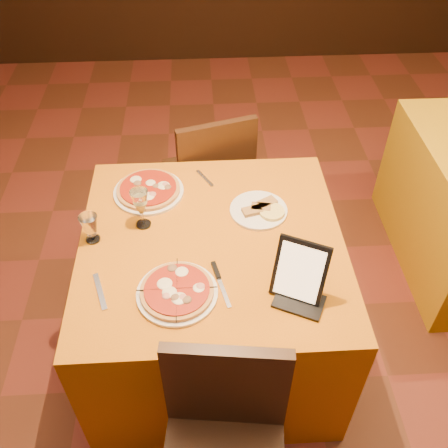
{
  "coord_description": "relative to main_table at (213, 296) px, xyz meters",
  "views": [
    {
      "loc": [
        -0.13,
        -1.2,
        2.24
      ],
      "look_at": [
        -0.04,
        0.23,
        0.86
      ],
      "focal_mm": 40.0,
      "sensor_mm": 36.0,
      "label": 1
    }
  ],
  "objects": [
    {
      "name": "floor",
      "position": [
        0.09,
        -0.25,
        -0.38
      ],
      "size": [
        6.0,
        7.0,
        0.01
      ],
      "primitive_type": "cube",
      "color": "#5E2D19",
      "rests_on": "ground"
    },
    {
      "name": "main_table",
      "position": [
        0.0,
        0.0,
        0.0
      ],
      "size": [
        1.1,
        1.1,
        0.75
      ],
      "primitive_type": "cube",
      "color": "#C46B0C",
      "rests_on": "floor"
    },
    {
      "name": "chair_main_far",
      "position": [
        -0.0,
        0.82,
        0.08
      ],
      "size": [
        0.53,
        0.53,
        0.91
      ],
      "primitive_type": null,
      "rotation": [
        0.0,
        0.0,
        3.42
      ],
      "color": "black",
      "rests_on": "floor"
    },
    {
      "name": "pizza_near",
      "position": [
        -0.14,
        -0.28,
        0.39
      ],
      "size": [
        0.31,
        0.31,
        0.03
      ],
      "rotation": [
        0.0,
        0.0,
        -0.28
      ],
      "color": "white",
      "rests_on": "main_table"
    },
    {
      "name": "pizza_far",
      "position": [
        -0.28,
        0.32,
        0.39
      ],
      "size": [
        0.32,
        0.32,
        0.03
      ],
      "rotation": [
        0.0,
        0.0,
        0.15
      ],
      "color": "white",
      "rests_on": "main_table"
    },
    {
      "name": "cutlet_dish",
      "position": [
        0.21,
        0.17,
        0.39
      ],
      "size": [
        0.25,
        0.25,
        0.03
      ],
      "rotation": [
        0.0,
        0.0,
        0.27
      ],
      "color": "white",
      "rests_on": "main_table"
    },
    {
      "name": "wine_glass",
      "position": [
        -0.29,
        0.11,
        0.47
      ],
      "size": [
        0.1,
        0.1,
        0.19
      ],
      "primitive_type": null,
      "rotation": [
        0.0,
        0.0,
        0.25
      ],
      "color": "#CFC475",
      "rests_on": "main_table"
    },
    {
      "name": "water_glass",
      "position": [
        -0.49,
        0.03,
        0.44
      ],
      "size": [
        0.07,
        0.07,
        0.13
      ],
      "primitive_type": null,
      "rotation": [
        0.0,
        0.0,
        -0.05
      ],
      "color": "white",
      "rests_on": "main_table"
    },
    {
      "name": "tablet",
      "position": [
        0.31,
        -0.29,
        0.49
      ],
      "size": [
        0.22,
        0.17,
        0.23
      ],
      "primitive_type": "cube",
      "rotation": [
        -0.35,
        0.0,
        -0.45
      ],
      "color": "black",
      "rests_on": "main_table"
    },
    {
      "name": "knife",
      "position": [
        0.03,
        -0.26,
        0.38
      ],
      "size": [
        0.06,
        0.2,
        0.01
      ],
      "primitive_type": "cube",
      "rotation": [
        0.0,
        0.0,
        1.8
      ],
      "color": "silver",
      "rests_on": "main_table"
    },
    {
      "name": "fork_near",
      "position": [
        -0.43,
        -0.25,
        0.38
      ],
      "size": [
        0.08,
        0.18,
        0.01
      ],
      "primitive_type": "cube",
      "rotation": [
        0.0,
        0.0,
        1.88
      ],
      "color": "#A7A6AD",
      "rests_on": "main_table"
    },
    {
      "name": "fork_far",
      "position": [
        -0.02,
        0.41,
        0.38
      ],
      "size": [
        0.08,
        0.13,
        0.01
      ],
      "primitive_type": "cube",
      "rotation": [
        0.0,
        0.0,
        2.09
      ],
      "color": "silver",
      "rests_on": "main_table"
    }
  ]
}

